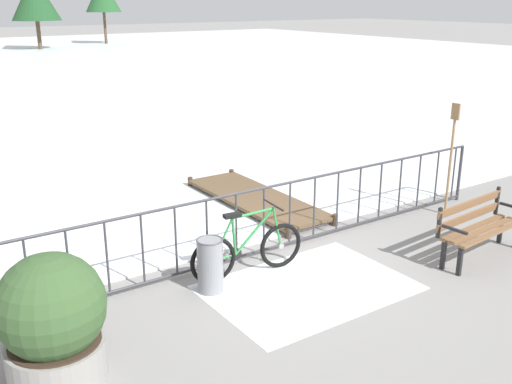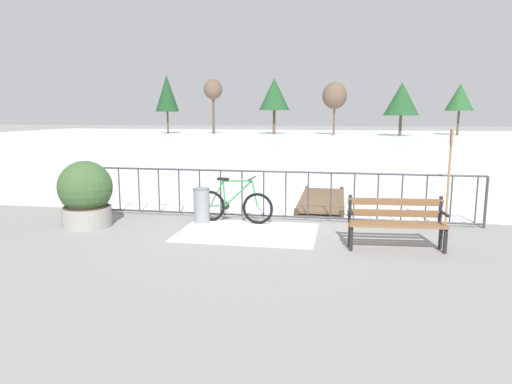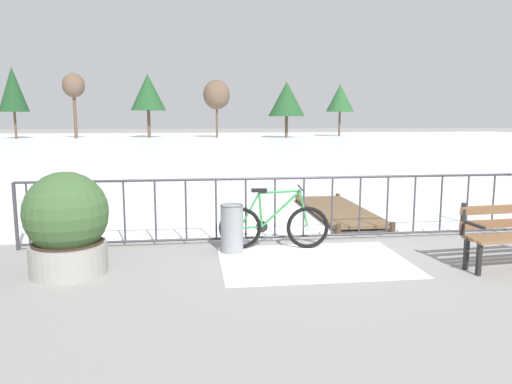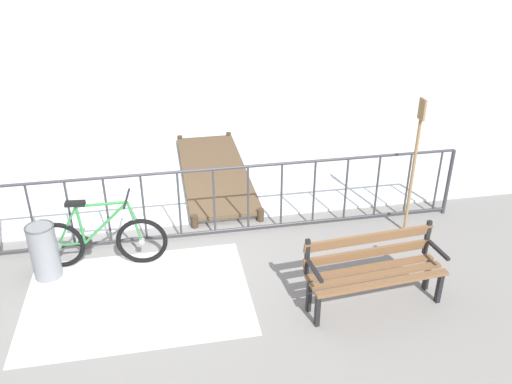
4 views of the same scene
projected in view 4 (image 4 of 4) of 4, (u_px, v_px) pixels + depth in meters
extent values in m
plane|color=gray|center=(148.00, 243.00, 7.37)|extent=(160.00, 160.00, 0.00)
cube|color=white|center=(138.00, 296.00, 6.29)|extent=(2.65, 1.87, 0.01)
cylinder|color=#38383D|center=(140.00, 175.00, 6.89)|extent=(9.00, 0.04, 0.04)
cylinder|color=#38383D|center=(147.00, 238.00, 7.33)|extent=(9.00, 0.04, 0.04)
cylinder|color=#38383D|center=(448.00, 182.00, 7.89)|extent=(0.06, 0.06, 1.05)
cylinder|color=#38383D|center=(32.00, 217.00, 6.86)|extent=(0.03, 0.03, 0.97)
cylinder|color=#38383D|center=(70.00, 214.00, 6.95)|extent=(0.03, 0.03, 0.97)
cylinder|color=#38383D|center=(107.00, 211.00, 7.03)|extent=(0.03, 0.03, 0.97)
cylinder|color=#38383D|center=(144.00, 207.00, 7.11)|extent=(0.03, 0.03, 0.97)
cylinder|color=#38383D|center=(179.00, 204.00, 7.19)|extent=(0.03, 0.03, 0.97)
cylinder|color=#38383D|center=(214.00, 201.00, 7.27)|extent=(0.03, 0.03, 0.97)
cylinder|color=#38383D|center=(248.00, 198.00, 7.35)|extent=(0.03, 0.03, 0.97)
cylinder|color=#38383D|center=(281.00, 195.00, 7.44)|extent=(0.03, 0.03, 0.97)
cylinder|color=#38383D|center=(314.00, 192.00, 7.52)|extent=(0.03, 0.03, 0.97)
cylinder|color=#38383D|center=(346.00, 189.00, 7.60)|extent=(0.03, 0.03, 0.97)
cylinder|color=#38383D|center=(377.00, 186.00, 7.68)|extent=(0.03, 0.03, 0.97)
cylinder|color=#38383D|center=(408.00, 184.00, 7.76)|extent=(0.03, 0.03, 0.97)
cylinder|color=#38383D|center=(438.00, 181.00, 7.84)|extent=(0.03, 0.03, 0.97)
torus|color=black|center=(59.00, 245.00, 6.70)|extent=(0.66, 0.12, 0.66)
cylinder|color=gray|center=(59.00, 245.00, 6.70)|extent=(0.08, 0.07, 0.08)
torus|color=black|center=(142.00, 241.00, 6.79)|extent=(0.66, 0.12, 0.66)
cylinder|color=gray|center=(142.00, 241.00, 6.79)|extent=(0.08, 0.07, 0.08)
cylinder|color=#2D843D|center=(81.00, 225.00, 6.60)|extent=(0.08, 0.04, 0.53)
cylinder|color=#2D843D|center=(106.00, 223.00, 6.62)|extent=(0.61, 0.10, 0.59)
cylinder|color=#2D843D|center=(101.00, 204.00, 6.50)|extent=(0.63, 0.10, 0.07)
cylinder|color=#2D843D|center=(72.00, 244.00, 6.71)|extent=(0.34, 0.06, 0.05)
cylinder|color=#2D843D|center=(67.00, 226.00, 6.59)|extent=(0.32, 0.06, 0.56)
cylinder|color=#2D843D|center=(135.00, 222.00, 6.65)|extent=(0.16, 0.05, 0.59)
cube|color=black|center=(75.00, 204.00, 6.46)|extent=(0.25, 0.12, 0.05)
cylinder|color=black|center=(127.00, 198.00, 6.49)|extent=(0.08, 0.52, 0.03)
cylinder|color=black|center=(85.00, 243.00, 6.72)|extent=(0.18, 0.04, 0.18)
cube|color=brown|center=(371.00, 267.00, 6.08)|extent=(1.60, 0.23, 0.04)
cube|color=brown|center=(377.00, 275.00, 5.94)|extent=(1.60, 0.23, 0.04)
cube|color=brown|center=(383.00, 283.00, 5.81)|extent=(1.60, 0.23, 0.04)
cube|color=brown|center=(368.00, 253.00, 6.09)|extent=(1.60, 0.18, 0.12)
cube|color=brown|center=(370.00, 238.00, 6.00)|extent=(1.60, 0.18, 0.12)
cube|color=black|center=(439.00, 287.00, 6.11)|extent=(0.05, 0.06, 0.44)
cube|color=black|center=(427.00, 274.00, 6.34)|extent=(0.05, 0.06, 0.44)
cube|color=black|center=(427.00, 237.00, 6.24)|extent=(0.05, 0.05, 0.45)
cube|color=black|center=(439.00, 250.00, 6.03)|extent=(0.07, 0.40, 0.04)
cube|color=black|center=(318.00, 310.00, 5.75)|extent=(0.05, 0.06, 0.44)
cube|color=black|center=(309.00, 295.00, 5.97)|extent=(0.05, 0.06, 0.44)
cube|color=black|center=(307.00, 257.00, 5.87)|extent=(0.05, 0.05, 0.45)
cube|color=black|center=(315.00, 271.00, 5.67)|extent=(0.07, 0.40, 0.04)
cylinder|color=gray|center=(44.00, 252.00, 6.51)|extent=(0.34, 0.34, 0.72)
torus|color=#494A4E|center=(39.00, 227.00, 6.35)|extent=(0.35, 0.35, 0.02)
cylinder|color=#937047|center=(412.00, 178.00, 7.28)|extent=(0.04, 0.04, 1.70)
cube|color=#937047|center=(422.00, 109.00, 6.83)|extent=(0.03, 0.16, 0.28)
cube|color=brown|center=(214.00, 171.00, 9.22)|extent=(1.10, 3.30, 0.06)
cylinder|color=#433323|center=(194.00, 221.00, 7.70)|extent=(0.10, 0.10, 0.20)
cylinder|color=#433323|center=(260.00, 215.00, 7.87)|extent=(0.10, 0.10, 0.20)
cylinder|color=#433323|center=(180.00, 141.00, 10.59)|extent=(0.10, 0.10, 0.20)
cylinder|color=#433323|center=(229.00, 137.00, 10.75)|extent=(0.10, 0.10, 0.20)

